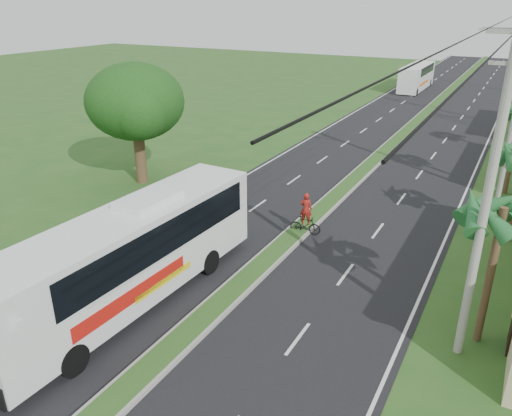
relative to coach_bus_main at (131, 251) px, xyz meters
The scene contains 11 objects.
ground 3.89m from the coach_bus_main, 16.40° to the left, with size 180.00×180.00×0.00m, color #27531E.
road_asphalt 21.24m from the coach_bus_main, 81.70° to the left, with size 14.00×160.00×0.02m, color black.
median_strip 21.23m from the coach_bus_main, 81.70° to the left, with size 1.20×160.00×0.18m.
lane_edge_left 21.33m from the coach_bus_main, 99.91° to the left, with size 0.12×160.00×0.01m, color silver.
lane_edge_right 23.17m from the coach_bus_main, 64.99° to the left, with size 0.12×160.00×0.01m, color silver.
palm_verge_a 12.91m from the coach_bus_main, 17.92° to the left, with size 2.40×2.40×5.45m.
shade_tree 14.46m from the coach_bus_main, 129.70° to the left, with size 6.30×6.00×7.54m.
utility_pole_a 12.39m from the coach_bus_main, 14.08° to the left, with size 1.60×0.28×11.00m.
coach_bus_main is the anchor object (origin of this frame).
coach_bus_far 55.51m from the coach_bus_main, 91.23° to the left, with size 2.39×10.77×3.14m.
motorcyclist 9.54m from the coach_bus_main, 68.87° to the left, with size 1.62×0.70×2.21m.
Camera 1 is at (9.04, -13.24, 11.01)m, focal length 35.00 mm.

